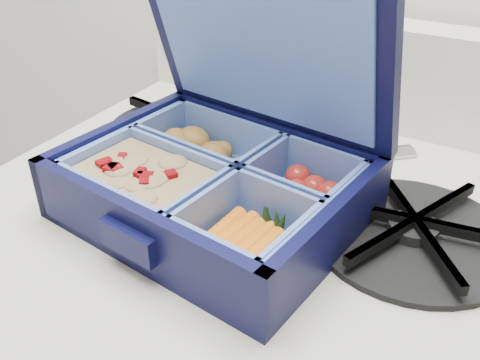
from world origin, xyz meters
The scene contains 4 objects.
bento_box centered at (-0.56, 1.68, 0.83)m, with size 0.26×0.20×0.06m, color black, non-canonical shape.
burner_grate centered at (-0.39, 1.74, 0.81)m, with size 0.18×0.18×0.03m, color black.
burner_grate_rear centered at (-0.69, 1.81, 0.81)m, with size 0.17×0.17×0.02m, color black.
fork centered at (-0.49, 1.83, 0.80)m, with size 0.02×0.16×0.01m, color #B0AEBF, non-canonical shape.
Camera 1 is at (-0.33, 1.33, 1.09)m, focal length 40.00 mm.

